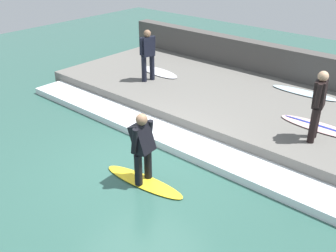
{
  "coord_description": "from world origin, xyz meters",
  "views": [
    {
      "loc": [
        -5.23,
        -5.31,
        4.81
      ],
      "look_at": [
        0.89,
        0.0,
        0.7
      ],
      "focal_mm": 42.0,
      "sensor_mm": 36.0,
      "label": 1
    }
  ],
  "objects_px": {
    "surfer_riding": "(142,145)",
    "surfboard_spare": "(304,93)",
    "surfer_waiting_far": "(148,53)",
    "surfer_waiting_near": "(318,102)",
    "surfboard_waiting_near": "(320,127)",
    "surfboard_riding": "(144,182)",
    "surfboard_waiting_far": "(159,72)"
  },
  "relations": [
    {
      "from": "surfer_riding",
      "to": "surfer_waiting_far",
      "type": "bearing_deg",
      "value": 42.29
    },
    {
      "from": "surfer_waiting_near",
      "to": "surfboard_waiting_far",
      "type": "bearing_deg",
      "value": 78.88
    },
    {
      "from": "surfer_waiting_near",
      "to": "surfboard_spare",
      "type": "height_order",
      "value": "surfer_waiting_near"
    },
    {
      "from": "surfer_riding",
      "to": "surfer_waiting_far",
      "type": "xyz_separation_m",
      "value": [
        3.72,
        3.39,
        0.42
      ]
    },
    {
      "from": "surfboard_riding",
      "to": "surfer_waiting_far",
      "type": "height_order",
      "value": "surfer_waiting_far"
    },
    {
      "from": "surfboard_waiting_near",
      "to": "surfboard_spare",
      "type": "xyz_separation_m",
      "value": [
        1.89,
        1.22,
        -0.0
      ]
    },
    {
      "from": "surfboard_riding",
      "to": "surfer_waiting_near",
      "type": "height_order",
      "value": "surfer_waiting_near"
    },
    {
      "from": "surfer_riding",
      "to": "surfboard_riding",
      "type": "bearing_deg",
      "value": 45.0
    },
    {
      "from": "surfer_waiting_near",
      "to": "surfboard_riding",
      "type": "bearing_deg",
      "value": 147.23
    },
    {
      "from": "surfer_waiting_near",
      "to": "surfer_waiting_far",
      "type": "xyz_separation_m",
      "value": [
        0.37,
        5.55,
        -0.02
      ]
    },
    {
      "from": "surfboard_riding",
      "to": "surfboard_waiting_near",
      "type": "height_order",
      "value": "surfboard_waiting_near"
    },
    {
      "from": "surfer_riding",
      "to": "surfboard_spare",
      "type": "relative_size",
      "value": 0.78
    },
    {
      "from": "surfer_riding",
      "to": "surfer_waiting_near",
      "type": "distance_m",
      "value": 4.02
    },
    {
      "from": "surfboard_waiting_far",
      "to": "surfboard_riding",
      "type": "bearing_deg",
      "value": -141.26
    },
    {
      "from": "surfboard_waiting_far",
      "to": "surfboard_waiting_near",
      "type": "bearing_deg",
      "value": -94.6
    },
    {
      "from": "surfboard_waiting_far",
      "to": "surfboard_spare",
      "type": "relative_size",
      "value": 0.85
    },
    {
      "from": "surfboard_waiting_far",
      "to": "surfboard_spare",
      "type": "distance_m",
      "value": 4.68
    },
    {
      "from": "surfboard_waiting_near",
      "to": "surfboard_spare",
      "type": "distance_m",
      "value": 2.25
    },
    {
      "from": "surfboard_riding",
      "to": "surfer_waiting_near",
      "type": "xyz_separation_m",
      "value": [
        3.36,
        -2.16,
        1.33
      ]
    },
    {
      "from": "surfboard_waiting_far",
      "to": "surfer_waiting_far",
      "type": "bearing_deg",
      "value": -164.29
    },
    {
      "from": "surfer_waiting_far",
      "to": "surfboard_spare",
      "type": "distance_m",
      "value": 4.86
    },
    {
      "from": "surfer_waiting_near",
      "to": "surfboard_waiting_near",
      "type": "distance_m",
      "value": 1.13
    },
    {
      "from": "surfer_waiting_near",
      "to": "surfboard_spare",
      "type": "distance_m",
      "value": 3.01
    },
    {
      "from": "surfboard_waiting_near",
      "to": "surfer_waiting_far",
      "type": "xyz_separation_m",
      "value": [
        -0.31,
        5.47,
        0.88
      ]
    },
    {
      "from": "surfboard_riding",
      "to": "surfboard_spare",
      "type": "height_order",
      "value": "surfboard_spare"
    },
    {
      "from": "surfer_riding",
      "to": "surfer_waiting_near",
      "type": "relative_size",
      "value": 0.93
    },
    {
      "from": "surfer_waiting_near",
      "to": "surfboard_spare",
      "type": "relative_size",
      "value": 0.83
    },
    {
      "from": "surfer_waiting_near",
      "to": "surfer_waiting_far",
      "type": "relative_size",
      "value": 1.02
    },
    {
      "from": "surfboard_waiting_near",
      "to": "surfboard_spare",
      "type": "bearing_deg",
      "value": 32.97
    },
    {
      "from": "surfer_riding",
      "to": "surfer_waiting_far",
      "type": "height_order",
      "value": "surfer_waiting_far"
    },
    {
      "from": "surfboard_spare",
      "to": "surfer_waiting_far",
      "type": "bearing_deg",
      "value": 117.37
    },
    {
      "from": "surfboard_waiting_near",
      "to": "surfboard_waiting_far",
      "type": "distance_m",
      "value": 5.7
    }
  ]
}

